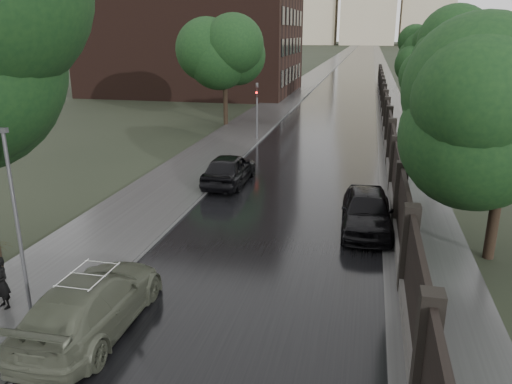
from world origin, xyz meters
name	(u,v)px	position (x,y,z in m)	size (l,w,h in m)	color
ground	(203,378)	(0.00, 0.00, 0.00)	(800.00, 800.00, 0.00)	black
road	(363,52)	(0.00, 190.00, 0.01)	(8.00, 420.00, 0.02)	black
sidewalk_left	(347,52)	(-6.00, 190.00, 0.08)	(4.00, 420.00, 0.16)	#2D2D2D
verge_right	(378,52)	(5.50, 190.00, 0.04)	(3.00, 420.00, 0.08)	#2D2D2D
fence_right	(385,115)	(4.60, 32.01, 1.01)	(0.45, 75.72, 2.70)	#383533
tree_left_far	(225,60)	(-8.00, 30.00, 5.24)	(4.25, 4.25, 7.39)	black
tree_right_a	(510,112)	(7.50, 8.00, 4.95)	(4.08, 4.08, 7.01)	black
tree_right_b	(447,75)	(7.50, 22.00, 4.95)	(4.08, 4.08, 7.01)	black
tree_right_c	(420,59)	(7.50, 40.00, 4.95)	(4.08, 4.08, 7.01)	black
lamp_post	(17,222)	(-5.40, 1.50, 2.67)	(0.25, 0.12, 5.11)	#59595E
traffic_light	(257,106)	(-4.30, 24.99, 2.40)	(0.16, 0.32, 4.00)	#59595E
brick_building	(195,8)	(-18.00, 52.00, 10.00)	(24.00, 18.00, 20.00)	black
volga_sedan	(91,303)	(-3.34, 1.20, 0.76)	(2.13, 5.23, 1.52)	#4B5040
hatchback_left	(229,169)	(-3.37, 14.36, 0.79)	(1.87, 4.65, 1.59)	black
car_right_near	(367,210)	(3.40, 9.64, 0.80)	(1.89, 4.70, 1.60)	black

